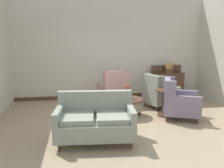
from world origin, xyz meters
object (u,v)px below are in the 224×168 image
Objects in this scene: porcelain_vase at (128,93)px; sideboard at (167,83)px; armchair_far_left at (159,93)px; coffee_table at (128,102)px; armchair_beside_settee at (113,90)px; armchair_near_window at (178,102)px; settee at (95,121)px; gramophone at (170,66)px; side_table at (164,100)px.

porcelain_vase is 0.32× the size of sideboard.
coffee_table is at bearing 100.79° from armchair_far_left.
armchair_beside_settee is (-0.18, 1.13, -0.17)m from porcelain_vase.
porcelain_vase is 1.30m from armchair_near_window.
settee is 1.47× the size of armchair_far_left.
settee is 3.21× the size of gramophone.
gramophone is at bearing 41.22° from coffee_table.
settee is (-0.98, -1.36, 0.04)m from coffee_table.
porcelain_vase is 2.56m from gramophone.
settee is 2.63m from armchair_beside_settee.
sideboard reaches higher than side_table.
porcelain_vase is (-0.01, 0.01, 0.24)m from coffee_table.
coffee_table is 0.73× the size of armchair_beside_settee.
porcelain_vase is 0.97m from side_table.
settee is 1.42× the size of armchair_near_window.
coffee_table is 0.76× the size of armchair_far_left.
armchair_near_window is 0.37m from side_table.
armchair_near_window is (0.13, -0.99, 0.01)m from armchair_far_left.
coffee_table is at bearing -138.78° from gramophone.
armchair_beside_settee reaches higher than armchair_near_window.
coffee_table is 0.51× the size of settee.
armchair_near_window is at bearing -18.45° from coffee_table.
sideboard is (0.64, 2.14, 0.07)m from armchair_near_window.
porcelain_vase is 0.75× the size of gramophone.
side_table is at bearing -11.08° from porcelain_vase.
porcelain_vase is at bearing 99.99° from armchair_far_left.
settee is 2.83m from armchair_far_left.
porcelain_vase is 1.16m from armchair_beside_settee.
armchair_far_left is (1.08, 0.59, 0.06)m from coffee_table.
coffee_table is 2.62m from gramophone.
porcelain_vase is 0.34× the size of armchair_far_left.
side_table is (0.92, -0.17, 0.06)m from coffee_table.
sideboard is 2.33× the size of gramophone.
settee reaches higher than coffee_table.
armchair_near_window is at bearing -39.61° from side_table.
armchair_far_left is 0.97× the size of armchair_near_window.
porcelain_vase reaches higher than coffee_table.
armchair_beside_settee is 1.04× the size of armchair_far_left.
sideboard reaches higher than armchair_beside_settee.
armchair_beside_settee is at bearing 78.08° from settee.
armchair_far_left reaches higher than porcelain_vase.
armchair_beside_settee reaches higher than porcelain_vase.
side_table reaches higher than coffee_table.
armchair_beside_settee is 1.00× the size of armchair_near_window.
side_table is (0.93, -0.18, -0.19)m from porcelain_vase.
gramophone is at bearing 52.07° from settee.
armchair_near_window is 2.27m from gramophone.
settee is at bearing -147.83° from side_table.
armchair_far_left is (2.05, 1.95, 0.02)m from settee.
sideboard is at bearing 53.33° from settee.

